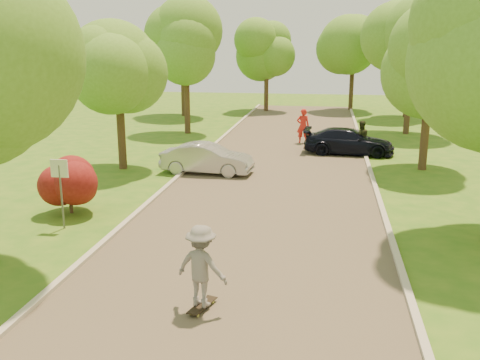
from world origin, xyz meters
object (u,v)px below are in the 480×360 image
Objects in this scene: longboard at (202,305)px; person_olive at (361,138)px; person_striped at (303,126)px; street_sign at (60,179)px; skateboarder at (201,266)px; silver_sedan at (207,159)px; dark_sedan at (349,141)px.

longboard is 0.54× the size of person_olive.
longboard is 0.48× the size of person_striped.
skateboarder is (5.39, -4.37, -0.55)m from street_sign.
longboard is at bearing -163.24° from silver_sedan.
street_sign is at bearing 57.57° from person_striped.
dark_sedan is 2.59× the size of person_olive.
person_striped is at bearing -76.54° from skateboarder.
skateboarder reaches higher than dark_sedan.
street_sign reaches higher than person_olive.
street_sign is 1.11× the size of person_striped.
person_olive is at bearing 126.95° from person_striped.
silver_sedan is at bearing -61.04° from longboard.
street_sign is 6.96m from skateboarder.
street_sign is 7.10m from longboard.
skateboarder is 1.02× the size of person_olive.
person_olive is (0.58, -0.15, 0.22)m from dark_sedan.
person_striped is 1.12× the size of person_olive.
person_striped is (1.15, 20.06, 0.88)m from longboard.
dark_sedan is at bearing -85.06° from longboard.
person_striped is at bearing -76.54° from longboard.
street_sign is 0.54× the size of silver_sedan.
person_striped reaches higher than skateboarder.
skateboarder is at bearing -163.24° from silver_sedan.
person_olive is (6.82, 5.11, 0.22)m from silver_sedan.
dark_sedan is at bearing -85.06° from skateboarder.
dark_sedan is (6.24, 5.25, 0.00)m from silver_sedan.
street_sign is 15.82m from dark_sedan.
person_striped is (3.77, 7.98, 0.33)m from silver_sedan.
person_striped is at bearing 67.35° from street_sign.
dark_sedan is 2.32× the size of person_striped.
person_striped reaches higher than dark_sedan.
person_olive is at bearing -87.00° from longboard.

